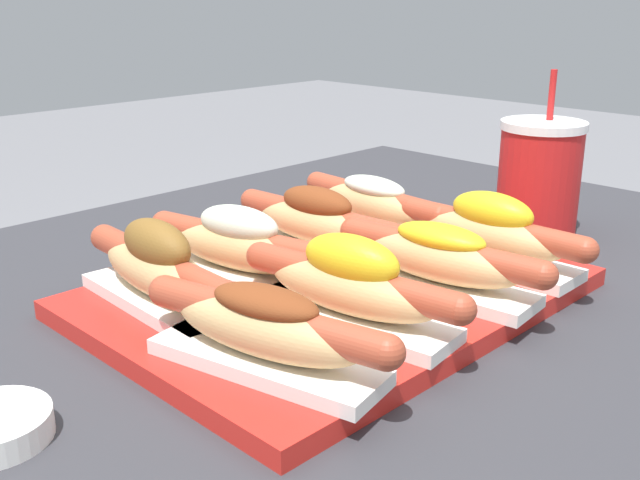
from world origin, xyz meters
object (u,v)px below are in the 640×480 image
at_px(drink_cup, 539,178).
at_px(hot_dog_6, 317,223).
at_px(hot_dog_2, 439,259).
at_px(hot_dog_5, 239,246).
at_px(hot_dog_3, 491,233).
at_px(hot_dog_1, 351,286).
at_px(serving_tray, 334,292).
at_px(hot_dog_4, 158,269).
at_px(hot_dog_0, 266,329).
at_px(hot_dog_7, 373,204).

bearing_deg(drink_cup, hot_dog_6, 159.34).
relative_size(hot_dog_2, hot_dog_5, 1.01).
distance_m(hot_dog_3, drink_cup, 0.19).
xyz_separation_m(hot_dog_1, hot_dog_3, (0.21, -0.00, -0.00)).
distance_m(hot_dog_3, hot_dog_6, 0.18).
bearing_deg(hot_dog_3, hot_dog_1, 179.16).
bearing_deg(hot_dog_2, serving_tray, 122.33).
xyz_separation_m(hot_dog_3, hot_dog_4, (-0.30, 0.15, 0.00)).
xyz_separation_m(hot_dog_0, drink_cup, (0.49, 0.05, 0.02)).
bearing_deg(hot_dog_7, drink_cup, -32.36).
distance_m(hot_dog_1, hot_dog_5, 0.15).
height_order(hot_dog_0, hot_dog_1, hot_dog_1).
bearing_deg(hot_dog_5, hot_dog_1, -90.81).
xyz_separation_m(hot_dog_3, hot_dog_5, (-0.21, 0.15, -0.00)).
height_order(hot_dog_0, hot_dog_7, same).
distance_m(hot_dog_5, hot_dog_6, 0.11).
height_order(hot_dog_3, hot_dog_4, hot_dog_4).
distance_m(serving_tray, hot_dog_6, 0.10).
xyz_separation_m(hot_dog_4, hot_dog_6, (0.20, 0.00, -0.00)).
distance_m(hot_dog_2, hot_dog_3, 0.10).
height_order(hot_dog_1, drink_cup, drink_cup).
relative_size(hot_dog_2, hot_dog_4, 1.00).
height_order(hot_dog_1, hot_dog_7, hot_dog_1).
relative_size(serving_tray, hot_dog_3, 1.99).
xyz_separation_m(hot_dog_3, hot_dog_6, (-0.10, 0.16, -0.00)).
relative_size(hot_dog_0, hot_dog_5, 1.00).
xyz_separation_m(hot_dog_5, drink_cup, (0.39, -0.10, 0.02)).
distance_m(serving_tray, hot_dog_4, 0.17).
xyz_separation_m(hot_dog_6, drink_cup, (0.28, -0.11, 0.02)).
bearing_deg(hot_dog_6, drink_cup, -20.66).
xyz_separation_m(hot_dog_0, hot_dog_1, (0.10, 0.01, 0.00)).
bearing_deg(hot_dog_5, drink_cup, -14.80).
height_order(hot_dog_2, hot_dog_5, hot_dog_5).
relative_size(hot_dog_4, hot_dog_5, 1.02).
relative_size(hot_dog_4, hot_dog_7, 1.00).
xyz_separation_m(hot_dog_4, drink_cup, (0.48, -0.10, 0.02)).
relative_size(hot_dog_3, hot_dog_7, 1.00).
bearing_deg(hot_dog_7, hot_dog_4, -178.03).
relative_size(hot_dog_1, hot_dog_4, 0.99).
height_order(hot_dog_0, hot_dog_6, hot_dog_6).
height_order(hot_dog_4, hot_dog_7, hot_dog_4).
bearing_deg(hot_dog_5, hot_dog_2, -54.85).
bearing_deg(hot_dog_0, hot_dog_4, 86.09).
relative_size(hot_dog_5, hot_dog_6, 0.98).
height_order(serving_tray, hot_dog_2, hot_dog_2).
bearing_deg(hot_dog_7, hot_dog_5, -177.25).
bearing_deg(hot_dog_7, serving_tray, -151.44).
bearing_deg(hot_dog_2, hot_dog_0, 179.72).
xyz_separation_m(serving_tray, hot_dog_4, (-0.15, 0.07, 0.04)).
relative_size(serving_tray, drink_cup, 2.26).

